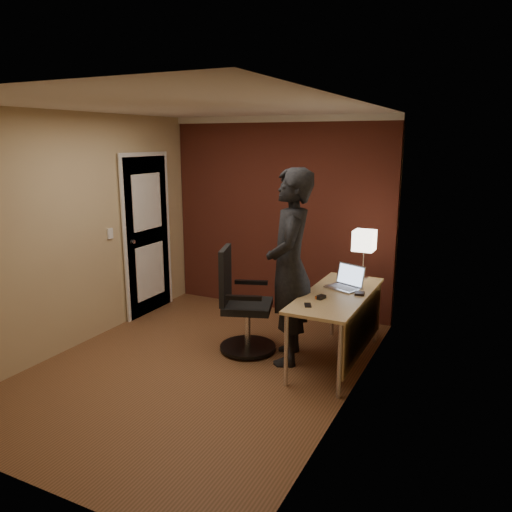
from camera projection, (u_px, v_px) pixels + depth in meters
name	position (u px, v px, depth m)	size (l,w,h in m)	color
room	(246.00, 210.00, 6.16)	(4.00, 4.00, 4.00)	brown
desk	(344.00, 307.00, 4.92)	(0.60, 1.50, 0.73)	#D9BC7D
desk_lamp	(364.00, 241.00, 5.35)	(0.22, 0.22, 0.54)	silver
laptop	(347.00, 282.00, 5.10)	(0.40, 0.36, 0.23)	silver
mouse	(321.00, 297.00, 4.75)	(0.06, 0.10, 0.03)	black
phone	(308.00, 305.00, 4.56)	(0.06, 0.12, 0.01)	black
wallet	(360.00, 293.00, 4.88)	(0.09, 0.11, 0.02)	black
office_chair	(241.00, 307.00, 5.26)	(0.63, 0.69, 1.10)	black
person	(290.00, 267.00, 4.93)	(0.71, 0.47, 1.95)	black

